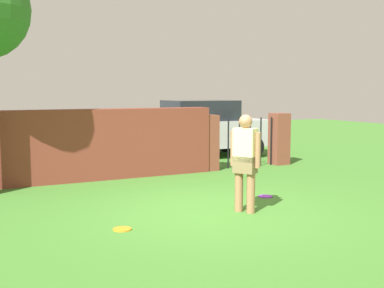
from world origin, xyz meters
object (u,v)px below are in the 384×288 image
Objects in this scene: frisbee_orange at (122,229)px; frisbee_purple at (265,196)px; person at (245,159)px; car at (200,129)px.

frisbee_purple is (3.15, 0.89, 0.00)m from frisbee_orange.
car is at bearing 127.81° from person.
person reaches higher than frisbee_orange.
car is 15.65× the size of frisbee_orange.
car is 5.81m from frisbee_purple.
frisbee_purple is (-1.52, -5.55, -0.85)m from car.
frisbee_orange is at bearing -118.54° from person.
person is at bearing 2.10° from frisbee_orange.
person is 6.00× the size of frisbee_purple.
car is (2.51, 6.35, -0.04)m from person.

